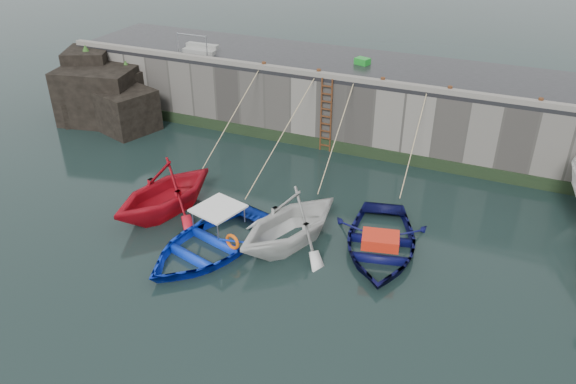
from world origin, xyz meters
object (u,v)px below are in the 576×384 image
at_px(boat_near_blue, 210,249).
at_px(bollard_e, 540,102).
at_px(boat_near_navy, 379,248).
at_px(bollard_b, 319,72).
at_px(bollard_c, 383,81).
at_px(boat_near_white, 167,211).
at_px(ladder, 326,116).
at_px(bollard_d, 450,90).
at_px(boat_near_blacktrim, 290,243).
at_px(fish_crate, 362,61).
at_px(bollard_a, 264,65).

height_order(boat_near_blue, bollard_e, bollard_e).
xyz_separation_m(boat_near_navy, bollard_b, (-4.63, 6.46, 3.30)).
bearing_deg(bollard_c, boat_near_white, -127.54).
relative_size(ladder, bollard_e, 11.43).
xyz_separation_m(boat_near_navy, bollard_d, (0.67, 6.46, 3.30)).
bearing_deg(ladder, bollard_e, 2.40).
relative_size(boat_near_blue, boat_near_blacktrim, 1.15).
distance_m(bollard_c, bollard_d, 2.60).
relative_size(boat_near_navy, bollard_b, 16.70).
bearing_deg(boat_near_navy, bollard_d, 71.10).
height_order(boat_near_blacktrim, bollard_c, bollard_c).
xyz_separation_m(boat_near_white, fish_crate, (4.08, 9.53, 3.30)).
height_order(boat_near_blacktrim, bollard_d, bollard_d).
distance_m(boat_near_blue, bollard_a, 9.55).
distance_m(ladder, fish_crate, 3.17).
height_order(boat_near_blacktrim, bollard_b, bollard_b).
height_order(ladder, bollard_b, bollard_b).
xyz_separation_m(bollard_a, bollard_b, (2.50, 0.00, 0.00)).
distance_m(ladder, boat_near_blacktrim, 7.31).
xyz_separation_m(bollard_b, bollard_d, (5.30, 0.00, 0.00)).
distance_m(bollard_d, bollard_e, 3.20).
relative_size(boat_near_white, fish_crate, 7.16).
bearing_deg(bollard_a, ladder, -6.38).
height_order(boat_near_white, boat_near_blue, boat_near_white).
height_order(bollard_b, bollard_d, same).
bearing_deg(bollard_c, bollard_a, 180.00).
relative_size(boat_near_blue, bollard_d, 17.36).
relative_size(boat_near_navy, bollard_d, 16.70).
relative_size(boat_near_blacktrim, bollard_d, 15.03).
bearing_deg(fish_crate, boat_near_blacktrim, -68.26).
bearing_deg(bollard_a, fish_crate, 31.41).
distance_m(boat_near_white, bollard_c, 9.76).
xyz_separation_m(fish_crate, bollard_c, (1.52, -2.25, 0.00)).
distance_m(bollard_b, bollard_e, 8.50).
height_order(boat_near_navy, bollard_b, bollard_b).
height_order(ladder, bollard_a, bollard_a).
distance_m(bollard_a, bollard_d, 7.80).
bearing_deg(boat_near_blacktrim, bollard_d, 86.14).
xyz_separation_m(fish_crate, bollard_d, (4.12, -2.25, 0.00)).
xyz_separation_m(boat_near_blacktrim, bollard_e, (6.62, 7.33, 3.30)).
distance_m(ladder, bollard_a, 3.47).
bearing_deg(boat_near_blacktrim, fish_crate, 115.32).
bearing_deg(boat_near_navy, bollard_a, 124.86).
relative_size(ladder, boat_near_blacktrim, 0.76).
bearing_deg(boat_near_blue, bollard_e, 59.58).
bearing_deg(bollard_e, boat_near_navy, -120.94).
bearing_deg(boat_near_white, bollard_c, 66.67).
height_order(ladder, boat_near_blue, ladder).
bearing_deg(bollard_e, boat_near_blacktrim, -132.07).
bearing_deg(ladder, bollard_a, 173.62).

